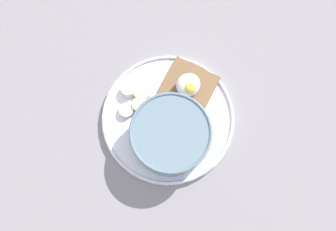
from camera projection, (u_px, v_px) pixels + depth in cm
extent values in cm
cube|color=gray|center=(168.00, 120.00, 75.12)|extent=(120.00, 120.00, 2.00)
cylinder|color=white|center=(168.00, 119.00, 73.66)|extent=(26.03, 26.03, 1.00)
torus|color=white|center=(168.00, 118.00, 72.88)|extent=(25.83, 25.83, 0.60)
cylinder|color=slate|center=(171.00, 135.00, 69.25)|extent=(14.75, 14.75, 6.11)
torus|color=slate|center=(171.00, 132.00, 66.28)|extent=(14.95, 14.95, 0.60)
cylinder|color=beige|center=(171.00, 136.00, 69.81)|extent=(13.35, 13.35, 4.55)
ellipsoid|color=beige|center=(171.00, 134.00, 67.79)|extent=(12.68, 12.68, 1.20)
ellipsoid|color=tan|center=(176.00, 130.00, 67.54)|extent=(2.27, 1.97, 0.82)
ellipsoid|color=tan|center=(168.00, 134.00, 67.45)|extent=(1.61, 1.09, 0.67)
ellipsoid|color=olive|center=(170.00, 128.00, 67.72)|extent=(1.61, 1.19, 0.63)
ellipsoid|color=beige|center=(158.00, 138.00, 67.27)|extent=(1.84, 1.95, 0.71)
ellipsoid|color=tan|center=(153.00, 121.00, 68.04)|extent=(1.43, 1.60, 0.58)
ellipsoid|color=tan|center=(176.00, 127.00, 67.82)|extent=(1.45, 1.39, 0.53)
ellipsoid|color=#98673F|center=(185.00, 128.00, 67.79)|extent=(1.27, 0.93, 0.50)
cube|color=brown|center=(188.00, 88.00, 73.46)|extent=(12.48, 12.48, 0.30)
cube|color=#A2784C|center=(188.00, 89.00, 73.96)|extent=(12.23, 12.23, 1.23)
ellipsoid|color=white|center=(188.00, 85.00, 71.71)|extent=(4.81, 4.47, 3.40)
sphere|color=yellow|center=(189.00, 88.00, 70.71)|extent=(2.35, 2.35, 2.35)
ellipsoid|color=yellow|center=(191.00, 103.00, 72.41)|extent=(1.95, 2.13, 0.36)
cylinder|color=#F5E4C6|center=(126.00, 111.00, 72.95)|extent=(3.82, 3.76, 1.41)
cylinder|color=#BFB29A|center=(126.00, 110.00, 72.55)|extent=(0.68, 0.67, 0.23)
cylinder|color=beige|center=(140.00, 105.00, 73.08)|extent=(4.41, 4.45, 1.71)
cylinder|color=#B7B286|center=(140.00, 104.00, 72.57)|extent=(0.79, 0.79, 0.24)
cylinder|color=beige|center=(129.00, 90.00, 73.68)|extent=(4.20, 4.29, 1.95)
cylinder|color=#B7B08F|center=(128.00, 89.00, 73.03)|extent=(0.74, 0.75, 0.23)
cylinder|color=beige|center=(143.00, 90.00, 73.97)|extent=(5.03, 5.03, 1.08)
cylinder|color=#C0AF8E|center=(143.00, 89.00, 73.46)|extent=(0.90, 0.90, 0.12)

